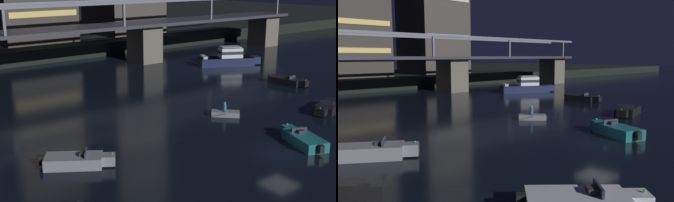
% 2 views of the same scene
% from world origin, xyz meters
% --- Properties ---
extents(ground_plane, '(400.00, 400.00, 0.00)m').
position_xyz_m(ground_plane, '(0.00, 0.00, 0.00)').
color(ground_plane, black).
extents(river_bridge, '(88.15, 6.40, 9.38)m').
position_xyz_m(river_bridge, '(-0.00, 36.49, 4.23)').
color(river_bridge, '#605B51').
rests_on(river_bridge, ground).
extents(cabin_cruiser_near_left, '(9.06, 6.10, 2.79)m').
position_xyz_m(cabin_cruiser_near_left, '(21.61, 26.52, 1.05)').
color(cabin_cruiser_near_left, '#19234C').
rests_on(cabin_cruiser_near_left, ground).
extents(speedboat_near_right, '(4.77, 3.84, 1.16)m').
position_xyz_m(speedboat_near_right, '(-12.93, 7.37, 0.41)').
color(speedboat_near_right, gray).
rests_on(speedboat_near_right, ground).
extents(speedboat_mid_left, '(2.29, 5.23, 1.16)m').
position_xyz_m(speedboat_mid_left, '(18.58, 13.65, 0.41)').
color(speedboat_mid_left, black).
rests_on(speedboat_mid_left, ground).
extents(speedboat_mid_center, '(5.21, 2.64, 1.16)m').
position_xyz_m(speedboat_mid_center, '(12.48, 4.05, 0.41)').
color(speedboat_mid_center, black).
rests_on(speedboat_mid_center, ground).
extents(speedboat_mid_right, '(3.16, 5.05, 1.16)m').
position_xyz_m(speedboat_mid_right, '(2.95, 0.22, 0.41)').
color(speedboat_mid_right, '#196066').
rests_on(speedboat_mid_right, ground).
extents(dinghy_with_paddler, '(2.62, 2.64, 1.36)m').
position_xyz_m(dinghy_with_paddler, '(3.47, 9.20, 0.28)').
color(dinghy_with_paddler, gray).
rests_on(dinghy_with_paddler, ground).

